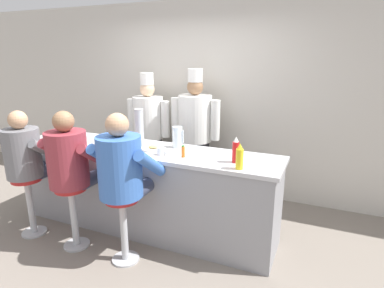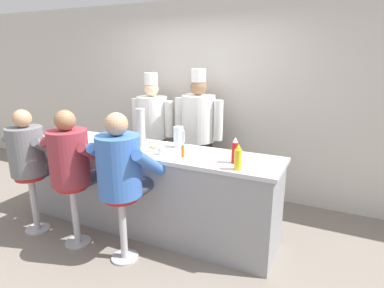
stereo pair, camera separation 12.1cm
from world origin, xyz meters
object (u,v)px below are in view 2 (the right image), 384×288
ketchup_bottle_red (235,151)px  mustard_bottle_yellow (238,158)px  water_pitcher_clear (179,137)px  diner_seated_grey (30,155)px  cereal_bowl (113,146)px  cup_stack_steel (141,127)px  diner_seated_blue (122,169)px  napkin_dispenser_chrome (128,143)px  diner_seated_maroon (72,161)px  cook_in_whites_far (198,130)px  coffee_mug_white (162,151)px  hot_sauce_bottle_orange (183,151)px  cook_in_whites_near (153,127)px  breakfast_plate (154,148)px  coffee_mug_tan (74,140)px

ketchup_bottle_red → mustard_bottle_yellow: ketchup_bottle_red is taller
water_pitcher_clear → diner_seated_grey: diner_seated_grey is taller
cereal_bowl → cup_stack_steel: bearing=43.0°
diner_seated_blue → napkin_dispenser_chrome: bearing=119.1°
cup_stack_steel → diner_seated_maroon: 0.80m
cup_stack_steel → cook_in_whites_far: (0.26, 0.97, -0.20)m
mustard_bottle_yellow → ketchup_bottle_red: bearing=116.9°
ketchup_bottle_red → cook_in_whites_far: bearing=128.9°
coffee_mug_white → cup_stack_steel: size_ratio=0.30×
diner_seated_grey → diner_seated_maroon: (0.62, 0.00, 0.02)m
water_pitcher_clear → diner_seated_blue: diner_seated_blue is taller
cereal_bowl → napkin_dispenser_chrome: size_ratio=0.93×
cup_stack_steel → cereal_bowl: bearing=-137.0°
cup_stack_steel → ketchup_bottle_red: bearing=-5.9°
water_pitcher_clear → diner_seated_maroon: diner_seated_maroon is taller
hot_sauce_bottle_orange → water_pitcher_clear: (-0.21, 0.30, 0.06)m
hot_sauce_bottle_orange → diner_seated_maroon: 1.14m
water_pitcher_clear → cook_in_whites_near: 1.22m
breakfast_plate → cereal_bowl: same height
breakfast_plate → diner_seated_grey: (-1.25, -0.57, -0.08)m
cook_in_whites_near → coffee_mug_white: bearing=-53.7°
diner_seated_maroon → diner_seated_blue: diner_seated_blue is taller
ketchup_bottle_red → water_pitcher_clear: (-0.73, 0.24, -0.00)m
breakfast_plate → cook_in_whites_far: bearing=87.1°
cup_stack_steel → napkin_dispenser_chrome: 0.24m
cereal_bowl → napkin_dispenser_chrome: napkin_dispenser_chrome is taller
cup_stack_steel → diner_seated_maroon: (-0.42, -0.63, -0.26)m
breakfast_plate → diner_seated_blue: size_ratio=0.16×
coffee_mug_white → napkin_dispenser_chrome: bearing=-178.8°
breakfast_plate → diner_seated_maroon: (-0.62, -0.57, -0.07)m
hot_sauce_bottle_orange → mustard_bottle_yellow: bearing=-10.3°
ketchup_bottle_red → cook_in_whites_near: (-1.61, 1.08, -0.15)m
mustard_bottle_yellow → diner_seated_grey: diner_seated_grey is taller
breakfast_plate → cereal_bowl: 0.46m
cup_stack_steel → cook_in_whites_near: (-0.47, 0.97, -0.24)m
mustard_bottle_yellow → hot_sauce_bottle_orange: bearing=169.7°
breakfast_plate → water_pitcher_clear: bearing=43.2°
mustard_bottle_yellow → cook_in_whites_far: bearing=127.5°
breakfast_plate → cook_in_whites_far: (0.05, 1.04, -0.01)m
diner_seated_maroon → coffee_mug_tan: bearing=131.9°
ketchup_bottle_red → coffee_mug_white: ketchup_bottle_red is taller
water_pitcher_clear → napkin_dispenser_chrome: bearing=-143.7°
coffee_mug_white → napkin_dispenser_chrome: napkin_dispenser_chrome is taller
coffee_mug_white → cup_stack_steel: 0.46m
breakfast_plate → diner_seated_grey: size_ratio=0.17×
water_pitcher_clear → napkin_dispenser_chrome: size_ratio=1.56×
breakfast_plate → cup_stack_steel: 0.29m
coffee_mug_white → diner_seated_maroon: size_ratio=0.09×
ketchup_bottle_red → diner_seated_grey: bearing=-166.6°
ketchup_bottle_red → coffee_mug_white: size_ratio=1.99×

